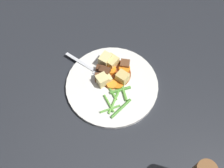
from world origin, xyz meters
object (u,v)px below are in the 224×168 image
(carrot_slice_0, at_px, (112,84))
(potato_chunk_0, at_px, (122,78))
(potato_chunk_2, at_px, (106,79))
(meat_chunk_3, at_px, (125,64))
(dinner_plate, at_px, (112,85))
(meat_chunk_0, at_px, (99,77))
(meat_chunk_2, at_px, (105,72))
(carrot_slice_1, at_px, (111,70))
(potato_chunk_4, at_px, (111,62))
(carrot_slice_2, at_px, (117,85))
(carrot_slice_3, at_px, (124,69))
(fork, at_px, (89,67))
(meat_chunk_1, at_px, (99,69))
(potato_chunk_1, at_px, (102,81))
(potato_chunk_3, at_px, (105,60))

(carrot_slice_0, bearing_deg, potato_chunk_0, -52.30)
(potato_chunk_2, relative_size, meat_chunk_3, 1.02)
(dinner_plate, distance_m, meat_chunk_0, 0.05)
(carrot_slice_0, distance_m, potato_chunk_2, 0.02)
(carrot_slice_0, xyz_separation_m, meat_chunk_2, (0.04, 0.03, 0.01))
(carrot_slice_1, relative_size, potato_chunk_4, 0.82)
(carrot_slice_2, relative_size, meat_chunk_0, 1.39)
(carrot_slice_3, height_order, fork, carrot_slice_3)
(carrot_slice_2, height_order, meat_chunk_3, meat_chunk_3)
(carrot_slice_0, height_order, meat_chunk_3, meat_chunk_3)
(meat_chunk_1, xyz_separation_m, fork, (0.00, 0.03, -0.01))
(potato_chunk_0, distance_m, potato_chunk_1, 0.06)
(carrot_slice_3, distance_m, potato_chunk_0, 0.04)
(potato_chunk_4, height_order, meat_chunk_0, potato_chunk_4)
(meat_chunk_0, bearing_deg, potato_chunk_4, -26.03)
(potato_chunk_2, bearing_deg, potato_chunk_0, -77.73)
(potato_chunk_1, xyz_separation_m, meat_chunk_3, (0.07, -0.06, -0.01))
(carrot_slice_3, distance_m, meat_chunk_0, 0.08)
(meat_chunk_2, bearing_deg, potato_chunk_4, -21.42)
(meat_chunk_3, bearing_deg, carrot_slice_2, 169.51)
(potato_chunk_0, bearing_deg, potato_chunk_1, 107.63)
(potato_chunk_0, bearing_deg, carrot_slice_3, -3.33)
(carrot_slice_0, height_order, potato_chunk_2, potato_chunk_2)
(potato_chunk_0, relative_size, potato_chunk_4, 0.92)
(meat_chunk_1, bearing_deg, carrot_slice_2, -127.55)
(dinner_plate, bearing_deg, carrot_slice_2, -104.66)
(carrot_slice_3, relative_size, potato_chunk_1, 1.07)
(carrot_slice_2, relative_size, potato_chunk_3, 0.93)
(carrot_slice_0, xyz_separation_m, carrot_slice_3, (0.06, -0.03, 0.00))
(potato_chunk_1, distance_m, fork, 0.07)
(potato_chunk_0, height_order, meat_chunk_2, potato_chunk_0)
(carrot_slice_1, height_order, potato_chunk_3, potato_chunk_3)
(carrot_slice_0, height_order, carrot_slice_3, carrot_slice_3)
(carrot_slice_1, distance_m, meat_chunk_1, 0.04)
(carrot_slice_0, bearing_deg, carrot_slice_3, -26.84)
(fork, bearing_deg, potato_chunk_3, -62.15)
(carrot_slice_2, bearing_deg, carrot_slice_0, 91.95)
(meat_chunk_3, bearing_deg, carrot_slice_0, 158.05)
(carrot_slice_1, bearing_deg, carrot_slice_2, -151.88)
(meat_chunk_2, bearing_deg, fork, 72.10)
(meat_chunk_1, bearing_deg, potato_chunk_2, -143.42)
(potato_chunk_2, relative_size, meat_chunk_2, 0.90)
(carrot_slice_0, bearing_deg, meat_chunk_2, 37.07)
(dinner_plate, bearing_deg, potato_chunk_1, 93.73)
(potato_chunk_4, bearing_deg, meat_chunk_0, 153.97)
(potato_chunk_0, xyz_separation_m, potato_chunk_2, (-0.01, 0.05, -0.01))
(potato_chunk_3, height_order, potato_chunk_4, potato_chunk_3)
(carrot_slice_0, xyz_separation_m, potato_chunk_1, (0.00, 0.03, 0.01))
(carrot_slice_2, xyz_separation_m, potato_chunk_2, (0.01, 0.04, 0.01))
(meat_chunk_3, bearing_deg, fork, 100.58)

